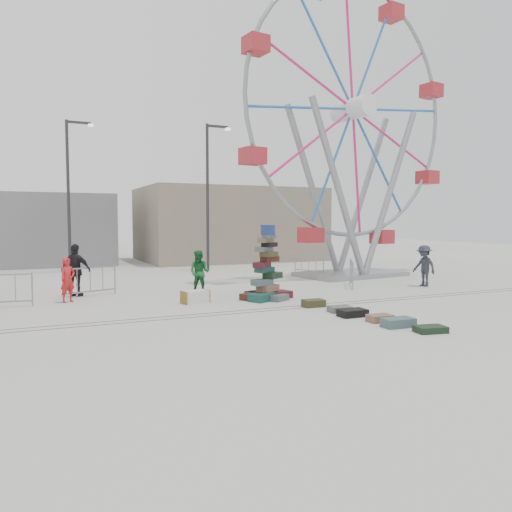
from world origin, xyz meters
name	(u,v)px	position (x,y,z in m)	size (l,w,h in m)	color
ground	(258,316)	(0.00, 0.00, 0.00)	(90.00, 90.00, 0.00)	#9E9E99
track_line_near	(250,312)	(0.00, 0.60, 0.00)	(40.00, 0.04, 0.01)	#47443F
track_line_far	(244,310)	(0.00, 1.00, 0.00)	(40.00, 0.04, 0.01)	#47443F
building_right	(229,224)	(7.00, 20.00, 2.50)	(12.00, 8.00, 5.00)	gray
building_left	(27,230)	(-6.00, 22.00, 2.20)	(10.00, 8.00, 4.40)	gray
lamp_post_right	(209,189)	(3.09, 13.00, 4.48)	(1.41, 0.25, 8.00)	#2D2D30
lamp_post_left	(70,188)	(-3.91, 15.00, 4.48)	(1.41, 0.25, 8.00)	#2D2D30
suitcase_tower	(267,278)	(1.60, 2.73, 0.73)	(1.99, 1.74, 2.62)	#194B45
ferris_wheel	(353,131)	(8.63, 7.57, 7.16)	(12.45, 3.72, 14.54)	gray
steamer_trunk	(195,297)	(-0.94, 3.00, 0.21)	(0.88, 0.51, 0.41)	silver
row_case_0	(313,303)	(2.28, 0.67, 0.12)	(0.69, 0.45, 0.23)	#3C3A1E
row_case_1	(340,309)	(2.52, -0.47, 0.09)	(0.66, 0.52, 0.18)	#585C60
row_case_2	(353,313)	(2.46, -1.21, 0.11)	(0.81, 0.51, 0.22)	black
row_case_3	(380,318)	(2.69, -2.15, 0.10)	(0.67, 0.45, 0.20)	#8A5A46
row_case_4	(398,322)	(2.70, -2.89, 0.12)	(0.84, 0.47, 0.24)	#466165
row_case_5	(430,329)	(2.99, -3.72, 0.08)	(0.75, 0.48, 0.16)	black
barricade_dummy_c	(90,281)	(-3.98, 6.02, 0.55)	(2.00, 0.10, 1.10)	gray
barricade_wheel_front	(352,273)	(6.33, 4.27, 0.55)	(2.00, 0.10, 1.10)	gray
barricade_wheel_back	(309,263)	(7.20, 9.25, 0.55)	(2.00, 0.10, 1.10)	gray
pedestrian_red	(68,280)	(-4.83, 4.91, 0.76)	(0.56, 0.37, 1.53)	red
pedestrian_green	(199,272)	(-0.19, 4.80, 0.83)	(0.81, 0.63, 1.66)	#175C2B
pedestrian_black	(76,270)	(-4.46, 6.20, 0.96)	(1.13, 0.47, 1.92)	black
pedestrian_grey	(424,266)	(9.14, 3.04, 0.87)	(1.12, 0.65, 1.74)	#262732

